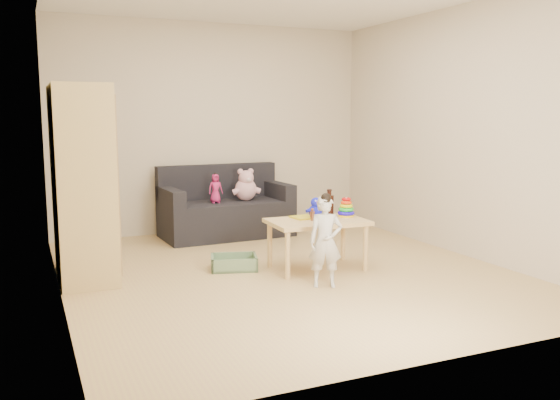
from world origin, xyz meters
name	(u,v)px	position (x,y,z in m)	size (l,w,h in m)	color
room	(286,134)	(0.00, 0.00, 1.30)	(4.50, 4.50, 4.50)	tan
wardrobe	(82,183)	(-1.75, 0.55, 0.87)	(0.48, 0.96, 1.73)	#EDD782
sofa	(226,219)	(0.01, 1.80, 0.22)	(1.54, 0.77, 0.43)	black
play_table	(317,245)	(0.31, -0.03, 0.24)	(0.91, 0.58, 0.48)	#E1C37B
storage_bin	(234,262)	(-0.42, 0.29, 0.07)	(0.44, 0.33, 0.13)	gray
toddler	(325,243)	(0.11, -0.58, 0.39)	(0.29, 0.19, 0.77)	silver
pink_bear	(246,187)	(0.26, 1.77, 0.60)	(0.29, 0.25, 0.33)	#E5A9B6
doll	(216,189)	(-0.15, 1.71, 0.60)	(0.17, 0.12, 0.34)	#C42469
ring_stacker	(346,209)	(0.66, 0.02, 0.56)	(0.17, 0.17, 0.19)	yellow
brown_bottle	(329,204)	(0.54, 0.15, 0.59)	(0.09, 0.09, 0.26)	black
blue_plush	(315,207)	(0.35, 0.08, 0.58)	(0.17, 0.13, 0.21)	#1B20F4
wooden_figure	(312,214)	(0.25, -0.05, 0.54)	(0.05, 0.04, 0.12)	brown
yellow_book	(303,217)	(0.24, 0.11, 0.49)	(0.21, 0.21, 0.02)	yellow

